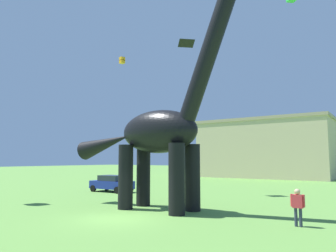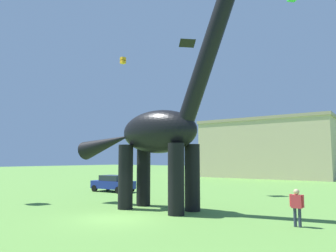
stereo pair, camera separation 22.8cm
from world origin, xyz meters
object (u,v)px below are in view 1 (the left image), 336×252
at_px(dinosaur_sculpture, 158,132).
at_px(person_near_flyer, 298,204).
at_px(kite_mid_left, 146,120).
at_px(kite_mid_center, 122,60).
at_px(kite_far_right, 186,43).
at_px(parked_sedan_left, 112,183).

xyz_separation_m(dinosaur_sculpture, person_near_flyer, (8.19, -0.25, -3.74)).
relative_size(kite_mid_left, kite_mid_center, 2.10).
height_order(dinosaur_sculpture, person_near_flyer, dinosaur_sculpture).
height_order(kite_far_right, kite_mid_left, kite_far_right).
bearing_deg(person_near_flyer, kite_mid_center, -38.24).
height_order(person_near_flyer, kite_mid_center, kite_mid_center).
xyz_separation_m(parked_sedan_left, kite_mid_center, (3.02, -2.07, 10.88)).
distance_m(parked_sedan_left, person_near_flyer, 19.29).
relative_size(person_near_flyer, kite_mid_left, 1.46).
xyz_separation_m(person_near_flyer, kite_mid_left, (-21.57, 15.71, 7.01)).
distance_m(parked_sedan_left, kite_mid_left, 12.23).
relative_size(dinosaur_sculpture, kite_mid_left, 11.33).
xyz_separation_m(person_near_flyer, kite_mid_center, (-15.17, 4.38, 10.65)).
relative_size(person_near_flyer, kite_far_right, 0.97).
bearing_deg(kite_far_right, kite_mid_left, 146.95).
height_order(parked_sedan_left, kite_far_right, kite_far_right).
height_order(person_near_flyer, kite_mid_left, kite_mid_left).
bearing_deg(kite_mid_left, kite_far_right, -33.05).
xyz_separation_m(person_near_flyer, kite_far_right, (-11.48, 9.14, 12.88)).
relative_size(dinosaur_sculpture, kite_mid_center, 23.83).
bearing_deg(kite_mid_center, person_near_flyer, -16.10).
bearing_deg(kite_far_right, person_near_flyer, -38.54).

